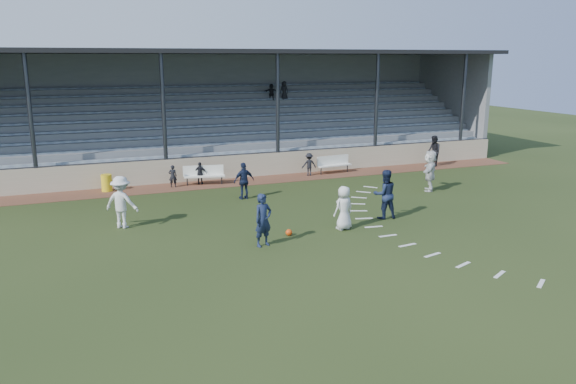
% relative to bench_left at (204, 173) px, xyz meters
% --- Properties ---
extents(ground, '(90.00, 90.00, 0.00)m').
position_rel_bench_left_xyz_m(ground, '(1.36, -10.52, -0.58)').
color(ground, '#243114').
rests_on(ground, ground).
extents(cinder_track, '(34.00, 2.00, 0.02)m').
position_rel_bench_left_xyz_m(cinder_track, '(1.36, -0.02, -0.57)').
color(cinder_track, brown).
rests_on(cinder_track, ground).
extents(retaining_wall, '(34.00, 0.18, 1.20)m').
position_rel_bench_left_xyz_m(retaining_wall, '(1.36, 1.03, 0.02)').
color(retaining_wall, '#BFB092').
rests_on(retaining_wall, ground).
extents(bench_left, '(2.04, 0.81, 0.95)m').
position_rel_bench_left_xyz_m(bench_left, '(0.00, 0.00, 0.00)').
color(bench_left, white).
rests_on(bench_left, cinder_track).
extents(bench_right, '(2.03, 0.67, 0.95)m').
position_rel_bench_left_xyz_m(bench_right, '(7.28, 0.25, 0.00)').
color(bench_right, white).
rests_on(bench_right, cinder_track).
extents(trash_bin, '(0.50, 0.50, 0.80)m').
position_rel_bench_left_xyz_m(trash_bin, '(-4.62, 0.27, -0.16)').
color(trash_bin, yellow).
rests_on(trash_bin, cinder_track).
extents(football, '(0.24, 0.24, 0.24)m').
position_rel_bench_left_xyz_m(football, '(0.93, -9.21, -0.47)').
color(football, '#D5400C').
rests_on(football, ground).
extents(player_white_lead, '(0.89, 0.68, 1.63)m').
position_rel_bench_left_xyz_m(player_white_lead, '(3.09, -9.22, 0.23)').
color(player_white_lead, silver).
rests_on(player_white_lead, ground).
extents(player_navy_lead, '(0.76, 0.61, 1.80)m').
position_rel_bench_left_xyz_m(player_navy_lead, '(-0.28, -9.92, 0.32)').
color(player_navy_lead, '#16203E').
rests_on(player_navy_lead, ground).
extents(player_navy_mid, '(1.02, 0.84, 1.95)m').
position_rel_bench_left_xyz_m(player_navy_mid, '(5.24, -8.50, 0.39)').
color(player_navy_mid, '#16203E').
rests_on(player_navy_mid, ground).
extents(player_white_wing, '(1.46, 1.31, 1.96)m').
position_rel_bench_left_xyz_m(player_white_wing, '(-4.49, -6.03, 0.39)').
color(player_white_wing, silver).
rests_on(player_white_wing, ground).
extents(player_navy_wing, '(1.01, 0.53, 1.65)m').
position_rel_bench_left_xyz_m(player_navy_wing, '(1.03, -3.48, 0.24)').
color(player_navy_wing, '#16203E').
rests_on(player_navy_wing, ground).
extents(player_white_back, '(1.54, 1.78, 1.94)m').
position_rel_bench_left_xyz_m(player_white_back, '(9.71, -5.16, 0.38)').
color(player_white_back, silver).
rests_on(player_white_back, ground).
extents(official, '(0.84, 0.98, 1.78)m').
position_rel_bench_left_xyz_m(official, '(13.55, -0.11, 0.33)').
color(official, black).
rests_on(official, cinder_track).
extents(sub_left_near, '(0.44, 0.33, 1.10)m').
position_rel_bench_left_xyz_m(sub_left_near, '(-1.55, -0.05, -0.02)').
color(sub_left_near, black).
rests_on(sub_left_near, cinder_track).
extents(sub_left_far, '(0.71, 0.51, 1.11)m').
position_rel_bench_left_xyz_m(sub_left_far, '(-0.16, 0.10, -0.01)').
color(sub_left_far, black).
rests_on(sub_left_far, cinder_track).
extents(sub_right, '(0.84, 0.55, 1.22)m').
position_rel_bench_left_xyz_m(sub_right, '(5.74, 0.08, 0.04)').
color(sub_right, black).
rests_on(sub_right, cinder_track).
extents(grandstand, '(34.60, 9.00, 6.61)m').
position_rel_bench_left_xyz_m(grandstand, '(1.36, 5.74, 1.62)').
color(grandstand, gray).
rests_on(grandstand, ground).
extents(penalty_arc, '(3.89, 14.63, 0.01)m').
position_rel_bench_left_xyz_m(penalty_arc, '(5.48, -10.52, -0.58)').
color(penalty_arc, silver).
rests_on(penalty_arc, ground).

